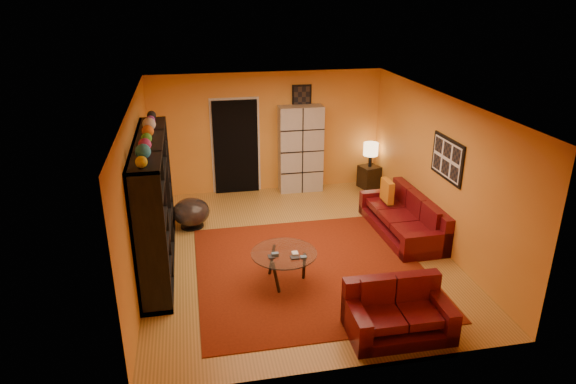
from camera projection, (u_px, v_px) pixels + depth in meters
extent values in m
plane|color=olive|center=(296.00, 250.00, 8.85)|extent=(6.00, 6.00, 0.00)
plane|color=white|center=(297.00, 101.00, 7.89)|extent=(6.00, 6.00, 0.00)
plane|color=orange|center=(267.00, 132.00, 11.10)|extent=(6.00, 0.00, 6.00)
plane|color=orange|center=(353.00, 273.00, 5.63)|extent=(6.00, 0.00, 6.00)
plane|color=orange|center=(138.00, 191.00, 7.92)|extent=(0.00, 6.00, 6.00)
plane|color=orange|center=(438.00, 170.00, 8.82)|extent=(0.00, 6.00, 6.00)
cube|color=#5A180A|center=(311.00, 270.00, 8.23)|extent=(3.60, 3.60, 0.01)
cube|color=black|center=(236.00, 147.00, 11.04)|extent=(0.95, 0.10, 2.04)
cube|color=black|center=(447.00, 159.00, 8.43)|extent=(0.03, 1.00, 0.70)
cube|color=black|center=(302.00, 97.00, 10.94)|extent=(0.42, 0.03, 0.52)
cube|color=black|center=(155.00, 204.00, 8.05)|extent=(0.45, 3.00, 2.10)
imported|color=black|center=(158.00, 211.00, 8.02)|extent=(0.87, 0.11, 0.50)
cube|color=#4B0A0F|center=(401.00, 225.00, 9.43)|extent=(0.93, 2.17, 0.32)
cube|color=#4B0A0F|center=(420.00, 210.00, 9.40)|extent=(0.23, 2.15, 0.85)
cube|color=#4B0A0F|center=(427.00, 242.00, 8.48)|extent=(0.88, 0.20, 0.62)
cube|color=#4B0A0F|center=(382.00, 198.00, 10.26)|extent=(0.88, 0.20, 0.62)
cube|color=#4B0A0F|center=(415.00, 223.00, 8.76)|extent=(0.67, 0.59, 0.12)
cube|color=#4B0A0F|center=(401.00, 210.00, 9.30)|extent=(0.67, 0.59, 0.12)
cube|color=#4B0A0F|center=(388.00, 197.00, 9.84)|extent=(0.67, 0.59, 0.12)
cube|color=#4B0A0F|center=(398.00, 323.00, 6.66)|extent=(1.33, 0.81, 0.32)
cube|color=#4B0A0F|center=(391.00, 293.00, 6.84)|extent=(1.33, 0.20, 0.85)
cube|color=#4B0A0F|center=(440.00, 309.00, 6.70)|extent=(0.19, 0.80, 0.62)
cube|color=#4B0A0F|center=(357.00, 318.00, 6.51)|extent=(0.19, 0.80, 0.62)
cube|color=#4B0A0F|center=(419.00, 303.00, 6.55)|extent=(0.47, 0.58, 0.12)
cube|color=#4B0A0F|center=(383.00, 307.00, 6.47)|extent=(0.47, 0.58, 0.12)
cube|color=orange|center=(387.00, 191.00, 9.73)|extent=(0.12, 0.42, 0.42)
cylinder|color=silver|center=(284.00, 253.00, 7.72)|extent=(1.00, 1.00, 0.02)
cylinder|color=black|center=(304.00, 266.00, 7.85)|extent=(0.05, 0.05, 0.48)
cylinder|color=black|center=(272.00, 260.00, 8.04)|extent=(0.05, 0.05, 0.48)
cylinder|color=black|center=(276.00, 278.00, 7.54)|extent=(0.05, 0.05, 0.48)
cube|color=#AFAAA1|center=(301.00, 149.00, 11.18)|extent=(0.95, 0.43, 1.89)
cylinder|color=black|center=(192.00, 226.00, 9.72)|extent=(0.44, 0.44, 0.03)
cylinder|color=black|center=(192.00, 222.00, 9.69)|extent=(0.06, 0.06, 0.15)
ellipsoid|color=#3B3435|center=(191.00, 212.00, 9.61)|extent=(0.69, 0.69, 0.52)
cube|color=black|center=(369.00, 177.00, 11.56)|extent=(0.50, 0.50, 0.50)
cylinder|color=black|center=(370.00, 161.00, 11.42)|extent=(0.08, 0.08, 0.26)
cylinder|color=#FFD38C|center=(371.00, 149.00, 11.32)|extent=(0.32, 0.32, 0.28)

